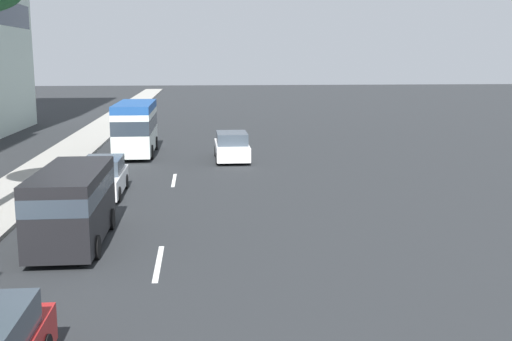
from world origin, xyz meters
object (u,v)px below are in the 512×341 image
van_lead (72,202)px  car_fifth (103,178)px  minibus_third (136,126)px  car_second (232,147)px

van_lead → car_fifth: size_ratio=1.23×
minibus_third → car_fifth: bearing=-1.7°
car_second → minibus_third: 6.31m
van_lead → minibus_third: size_ratio=0.79×
minibus_third → van_lead: bearing=-0.6°
van_lead → car_fifth: 7.16m
van_lead → car_fifth: van_lead is taller
car_second → minibus_third: minibus_third is taller
minibus_third → car_fifth: 11.37m
car_second → van_lead: bearing=159.7°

